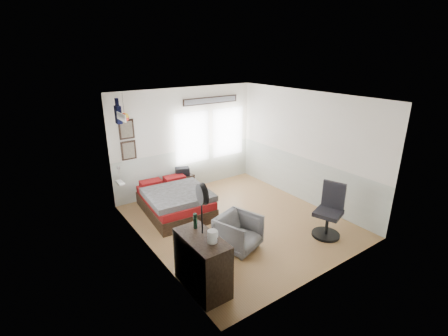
{
  "coord_description": "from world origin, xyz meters",
  "views": [
    {
      "loc": [
        -3.88,
        -5.0,
        3.54
      ],
      "look_at": [
        -0.1,
        0.4,
        1.15
      ],
      "focal_mm": 26.0,
      "sensor_mm": 36.0,
      "label": 1
    }
  ],
  "objects_px": {
    "bed": "(175,201)",
    "nightstand": "(183,184)",
    "dresser": "(202,263)",
    "armchair": "(238,233)",
    "task_chair": "(329,215)"
  },
  "relations": [
    {
      "from": "nightstand",
      "to": "task_chair",
      "type": "relative_size",
      "value": 0.45
    },
    {
      "from": "bed",
      "to": "task_chair",
      "type": "bearing_deg",
      "value": -47.3
    },
    {
      "from": "dresser",
      "to": "armchair",
      "type": "bearing_deg",
      "value": 25.62
    },
    {
      "from": "bed",
      "to": "nightstand",
      "type": "bearing_deg",
      "value": 56.95
    },
    {
      "from": "bed",
      "to": "dresser",
      "type": "xyz_separation_m",
      "value": [
        -0.81,
        -2.53,
        0.16
      ]
    },
    {
      "from": "bed",
      "to": "armchair",
      "type": "height_order",
      "value": "armchair"
    },
    {
      "from": "task_chair",
      "to": "armchair",
      "type": "bearing_deg",
      "value": 140.8
    },
    {
      "from": "bed",
      "to": "task_chair",
      "type": "distance_m",
      "value": 3.38
    },
    {
      "from": "bed",
      "to": "task_chair",
      "type": "relative_size",
      "value": 1.75
    },
    {
      "from": "task_chair",
      "to": "nightstand",
      "type": "bearing_deg",
      "value": 92.87
    },
    {
      "from": "bed",
      "to": "task_chair",
      "type": "xyz_separation_m",
      "value": [
        2.09,
        -2.65,
        0.16
      ]
    },
    {
      "from": "armchair",
      "to": "task_chair",
      "type": "relative_size",
      "value": 0.66
    },
    {
      "from": "nightstand",
      "to": "task_chair",
      "type": "xyz_separation_m",
      "value": [
        1.41,
        -3.53,
        0.2
      ]
    },
    {
      "from": "bed",
      "to": "nightstand",
      "type": "distance_m",
      "value": 1.1
    },
    {
      "from": "nightstand",
      "to": "armchair",
      "type": "bearing_deg",
      "value": -105.54
    }
  ]
}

